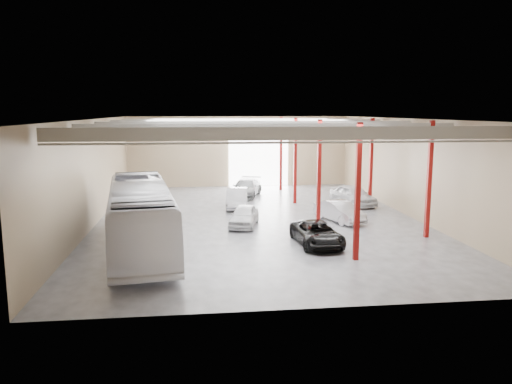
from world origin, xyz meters
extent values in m
cube|color=#45454A|center=(0.00, 0.00, 0.00)|extent=(22.00, 32.00, 0.01)
cube|color=#B5B4B0|center=(0.00, 0.00, 7.00)|extent=(22.00, 32.00, 0.12)
cube|color=#846D52|center=(0.00, 16.00, 3.50)|extent=(22.00, 0.12, 7.00)
cube|color=#846D52|center=(0.00, -16.00, 3.50)|extent=(22.00, 0.12, 7.00)
cube|color=#846D52|center=(-11.00, 0.00, 3.50)|extent=(0.12, 32.00, 7.00)
cube|color=#846D52|center=(11.00, 0.00, 3.50)|extent=(0.12, 32.00, 7.00)
cube|color=white|center=(2.00, 15.85, 2.50)|extent=(6.00, 0.20, 5.00)
cube|color=maroon|center=(3.80, -10.00, 3.50)|extent=(0.25, 0.25, 7.00)
cube|color=maroon|center=(3.80, -2.00, 3.50)|extent=(0.25, 0.25, 7.00)
cube|color=maroon|center=(3.80, 6.00, 3.50)|extent=(0.25, 0.25, 7.00)
cube|color=maroon|center=(3.80, 13.00, 3.50)|extent=(0.25, 0.25, 7.00)
cube|color=maroon|center=(9.50, -6.00, 3.50)|extent=(0.25, 0.25, 7.00)
cube|color=maroon|center=(9.50, 4.00, 3.50)|extent=(0.25, 0.25, 7.00)
cube|color=#A6A6A1|center=(0.00, -12.00, 6.55)|extent=(21.60, 0.15, 0.60)
cube|color=#A6A6A1|center=(0.00, -12.00, 6.15)|extent=(21.60, 0.10, 0.10)
cube|color=#A6A6A1|center=(0.00, -6.00, 6.55)|extent=(21.60, 0.15, 0.60)
cube|color=#A6A6A1|center=(0.00, -6.00, 6.15)|extent=(21.60, 0.10, 0.10)
cube|color=#A6A6A1|center=(0.00, 0.00, 6.55)|extent=(21.60, 0.15, 0.60)
cube|color=#A6A6A1|center=(0.00, 0.00, 6.15)|extent=(21.60, 0.10, 0.10)
cube|color=#A6A6A1|center=(0.00, 6.00, 6.55)|extent=(21.60, 0.15, 0.60)
cube|color=#A6A6A1|center=(0.00, 6.00, 6.15)|extent=(21.60, 0.10, 0.10)
cube|color=#A6A6A1|center=(0.00, 12.00, 6.55)|extent=(21.60, 0.15, 0.60)
cube|color=#A6A6A1|center=(0.00, 12.00, 6.15)|extent=(21.60, 0.10, 0.10)
imported|color=white|center=(-7.30, -6.79, 1.88)|extent=(4.99, 13.83, 3.77)
imported|color=black|center=(2.50, -6.99, 0.67)|extent=(2.50, 4.94, 1.34)
imported|color=silver|center=(-1.16, -1.79, 0.70)|extent=(2.61, 4.37, 1.39)
imported|color=#B5B4B9|center=(-1.12, 4.50, 0.77)|extent=(2.07, 4.79, 1.53)
imported|color=slate|center=(0.12, 9.70, 0.77)|extent=(3.66, 5.71, 1.54)
imported|color=silver|center=(5.50, -1.18, 0.71)|extent=(2.90, 4.59, 1.43)
imported|color=silver|center=(8.30, 4.57, 0.82)|extent=(3.20, 5.14, 1.63)
camera|label=1|loc=(-4.20, -33.88, 7.54)|focal=35.00mm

